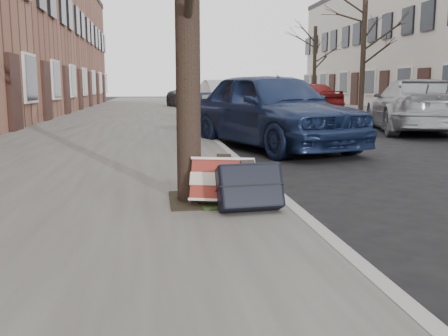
{
  "coord_description": "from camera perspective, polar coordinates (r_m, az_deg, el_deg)",
  "views": [
    {
      "loc": [
        -2.57,
        -3.74,
        1.27
      ],
      "look_at": [
        -1.93,
        0.8,
        0.51
      ],
      "focal_mm": 40.0,
      "sensor_mm": 36.0,
      "label": 1
    }
  ],
  "objects": [
    {
      "name": "suitcase_red",
      "position": [
        4.84,
        -0.18,
        -1.57
      ],
      "size": [
        0.66,
        0.48,
        0.46
      ],
      "primitive_type": "cube",
      "rotation": [
        -0.42,
        0.0,
        -0.28
      ],
      "color": "maroon",
      "rests_on": "near_sidewalk"
    },
    {
      "name": "car_far_back",
      "position": [
        25.03,
        9.14,
        8.03
      ],
      "size": [
        3.15,
        4.76,
        1.51
      ],
      "primitive_type": "imported",
      "rotation": [
        0.0,
        0.0,
        3.48
      ],
      "color": "maroon",
      "rests_on": "ground"
    },
    {
      "name": "dirt_patch",
      "position": [
        5.1,
        -1.4,
        -3.58
      ],
      "size": [
        0.85,
        0.85,
        0.02
      ],
      "primitive_type": "cube",
      "color": "black",
      "rests_on": "near_sidewalk"
    },
    {
      "name": "near_sidewalk",
      "position": [
        18.81,
        -11.47,
        5.46
      ],
      "size": [
        5.0,
        70.0,
        0.12
      ],
      "primitive_type": "cube",
      "color": "slate",
      "rests_on": "ground"
    },
    {
      "name": "suitcase_navy",
      "position": [
        4.59,
        2.96,
        -2.12
      ],
      "size": [
        0.63,
        0.41,
        0.47
      ],
      "primitive_type": "cube",
      "rotation": [
        -0.42,
        0.0,
        0.1
      ],
      "color": "black",
      "rests_on": "near_sidewalk"
    },
    {
      "name": "far_sidewalk",
      "position": [
        21.45,
        21.04,
        5.48
      ],
      "size": [
        4.0,
        70.0,
        0.12
      ],
      "primitive_type": "cube",
      "color": "slate",
      "rests_on": "ground"
    },
    {
      "name": "car_near_front",
      "position": [
        10.31,
        5.46,
        6.68
      ],
      "size": [
        3.28,
        5.03,
        1.59
      ],
      "primitive_type": "imported",
      "rotation": [
        0.0,
        0.0,
        0.33
      ],
      "color": "#162245",
      "rests_on": "ground"
    },
    {
      "name": "car_near_mid",
      "position": [
        17.07,
        0.57,
        7.56
      ],
      "size": [
        1.83,
        4.57,
        1.48
      ],
      "primitive_type": "imported",
      "rotation": [
        0.0,
        0.0,
        0.06
      ],
      "color": "#A9ACB2",
      "rests_on": "ground"
    },
    {
      "name": "tree_far_c",
      "position": [
        31.48,
        10.3,
        11.39
      ],
      "size": [
        0.22,
        0.22,
        4.72
      ],
      "primitive_type": "cylinder",
      "color": "black",
      "rests_on": "far_sidewalk"
    },
    {
      "name": "car_near_back",
      "position": [
        28.09,
        -3.3,
        8.07
      ],
      "size": [
        3.32,
        5.13,
        1.32
      ],
      "primitive_type": "imported",
      "rotation": [
        0.0,
        0.0,
        0.26
      ],
      "color": "#3B3B40",
      "rests_on": "ground"
    },
    {
      "name": "car_far_front",
      "position": [
        14.87,
        20.88,
        6.64
      ],
      "size": [
        3.34,
        5.37,
        1.45
      ],
      "primitive_type": "imported",
      "rotation": [
        0.0,
        0.0,
        2.86
      ],
      "color": "#989A9F",
      "rests_on": "ground"
    },
    {
      "name": "tree_far_b",
      "position": [
        24.79,
        15.63,
        12.65
      ],
      "size": [
        0.24,
        0.24,
        5.46
      ],
      "primitive_type": "cylinder",
      "color": "black",
      "rests_on": "far_sidewalk"
    }
  ]
}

